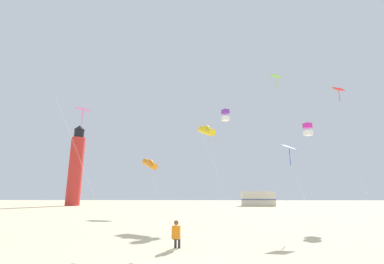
# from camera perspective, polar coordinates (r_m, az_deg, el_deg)

# --- Properties ---
(kite_flyer_standing) EXTENTS (0.35, 0.52, 1.16)m
(kite_flyer_standing) POSITION_cam_1_polar(r_m,az_deg,el_deg) (11.98, -3.36, -20.87)
(kite_flyer_standing) COLOR orange
(kite_flyer_standing) RESTS_ON ground
(kite_diamond_blue) EXTENTS (2.94, 2.94, 5.46)m
(kite_diamond_blue) POSITION_cam_1_polar(r_m,az_deg,el_deg) (18.68, 19.97, -3.60)
(kite_diamond_blue) COLOR silver
(kite_diamond_blue) RESTS_ON ground
(kite_diamond_rainbow) EXTENTS (3.23, 3.23, 8.49)m
(kite_diamond_rainbow) POSITION_cam_1_polar(r_m,az_deg,el_deg) (20.86, -22.31, 3.77)
(kite_diamond_rainbow) COLOR silver
(kite_diamond_rainbow) RESTS_ON ground
(kite_box_magenta) EXTENTS (2.19, 2.19, 8.62)m
(kite_box_magenta) POSITION_cam_1_polar(r_m,az_deg,el_deg) (26.69, 23.52, 0.51)
(kite_box_magenta) COLOR silver
(kite_box_magenta) RESTS_ON ground
(kite_diamond_lime) EXTENTS (2.87, 2.10, 12.59)m
(kite_diamond_lime) POSITION_cam_1_polar(r_m,az_deg,el_deg) (24.77, 17.68, 10.12)
(kite_diamond_lime) COLOR silver
(kite_diamond_lime) RESTS_ON ground
(kite_box_violet) EXTENTS (2.32, 2.40, 10.55)m
(kite_box_violet) POSITION_cam_1_polar(r_m,az_deg,el_deg) (27.00, 7.16, 3.56)
(kite_box_violet) COLOR silver
(kite_box_violet) RESTS_ON ground
(kite_diamond_scarlet) EXTENTS (3.53, 3.53, 11.75)m
(kite_diamond_scarlet) POSITION_cam_1_polar(r_m,az_deg,el_deg) (27.54, 28.88, 7.06)
(kite_diamond_scarlet) COLOR silver
(kite_diamond_scarlet) RESTS_ON ground
(kite_tube_orange) EXTENTS (3.28, 3.32, 6.35)m
(kite_tube_orange) POSITION_cam_1_polar(r_m,az_deg,el_deg) (31.07, -9.01, -6.70)
(kite_tube_orange) COLOR silver
(kite_tube_orange) RESTS_ON ground
(kite_tube_gold) EXTENTS (3.29, 3.66, 8.91)m
(kite_tube_gold) POSITION_cam_1_polar(r_m,az_deg,el_deg) (25.65, 3.11, 0.33)
(kite_tube_gold) COLOR silver
(kite_tube_gold) RESTS_ON ground
(lighthouse_distant) EXTENTS (2.80, 2.80, 16.80)m
(lighthouse_distant) POSITION_cam_1_polar(r_m,az_deg,el_deg) (61.07, -23.57, -6.83)
(lighthouse_distant) COLOR red
(lighthouse_distant) RESTS_ON ground
(rv_van_cream) EXTENTS (6.48, 2.45, 2.80)m
(rv_van_cream) POSITION_cam_1_polar(r_m,az_deg,el_deg) (55.66, 13.92, -13.68)
(rv_van_cream) COLOR beige
(rv_van_cream) RESTS_ON ground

